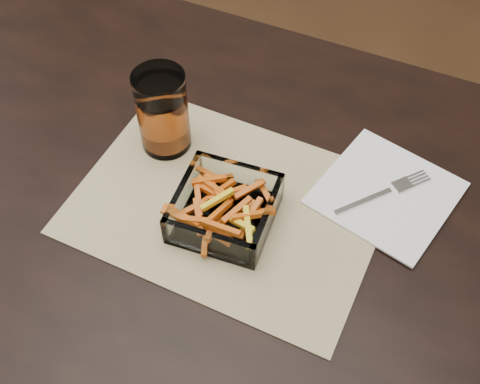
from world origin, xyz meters
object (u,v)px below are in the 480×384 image
Objects in this scene: dining_table at (142,215)px; tumbler at (163,114)px; glass_bowl at (225,210)px; fork at (385,192)px.

tumbler reaches higher than dining_table.
glass_bowl reaches higher than dining_table.
tumbler reaches higher than glass_bowl.
tumbler reaches higher than fork.
dining_table is 11.48× the size of fork.
fork is (0.20, 0.14, -0.02)m from glass_bowl.
glass_bowl is 1.08× the size of fork.
dining_table is at bearing -94.42° from tumbler.
dining_table is 0.18m from tumbler.
tumbler is (0.01, 0.09, 0.16)m from dining_table.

